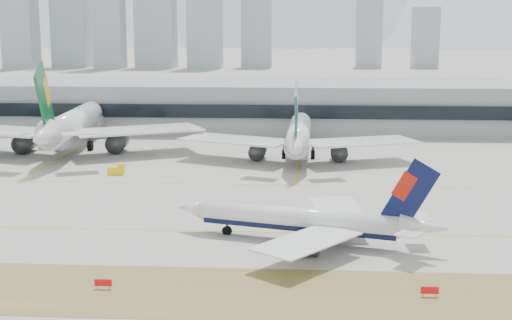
# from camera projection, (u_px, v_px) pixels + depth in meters

# --- Properties ---
(ground) EXTENTS (3000.00, 3000.00, 0.00)m
(ground) POSITION_uv_depth(u_px,v_px,m) (228.00, 223.00, 120.59)
(ground) COLOR #9E9D94
(ground) RESTS_ON ground
(taxiing_airliner) EXTENTS (41.97, 35.79, 14.37)m
(taxiing_airliner) POSITION_uv_depth(u_px,v_px,m) (308.00, 221.00, 108.85)
(taxiing_airliner) COLOR white
(taxiing_airliner) RESTS_ON ground
(widebody_eva) EXTENTS (71.27, 69.97, 25.49)m
(widebody_eva) POSITION_uv_depth(u_px,v_px,m) (72.00, 126.00, 188.57)
(widebody_eva) COLOR white
(widebody_eva) RESTS_ON ground
(widebody_cathay) EXTENTS (59.83, 58.38, 21.32)m
(widebody_cathay) POSITION_uv_depth(u_px,v_px,m) (299.00, 137.00, 177.52)
(widebody_cathay) COLOR white
(widebody_cathay) RESTS_ON ground
(terminal) EXTENTS (280.00, 43.10, 15.00)m
(terminal) POSITION_uv_depth(u_px,v_px,m) (264.00, 105.00, 231.83)
(terminal) COLOR gray
(terminal) RESTS_ON ground
(hold_sign_left) EXTENTS (2.20, 0.15, 1.35)m
(hold_sign_left) POSITION_uv_depth(u_px,v_px,m) (103.00, 283.00, 89.84)
(hold_sign_left) COLOR red
(hold_sign_left) RESTS_ON ground
(hold_sign_right) EXTENTS (2.20, 0.15, 1.35)m
(hold_sign_right) POSITION_uv_depth(u_px,v_px,m) (430.00, 290.00, 87.23)
(hold_sign_right) COLOR red
(hold_sign_right) RESTS_ON ground
(gse_c) EXTENTS (3.55, 2.00, 2.60)m
(gse_c) POSITION_uv_depth(u_px,v_px,m) (416.00, 174.00, 155.49)
(gse_c) COLOR yellow
(gse_c) RESTS_ON ground
(gse_b) EXTENTS (3.55, 2.00, 2.60)m
(gse_b) POSITION_uv_depth(u_px,v_px,m) (117.00, 170.00, 159.59)
(gse_b) COLOR yellow
(gse_b) RESTS_ON ground
(city_skyline) EXTENTS (342.00, 49.80, 140.00)m
(city_skyline) POSITION_uv_depth(u_px,v_px,m) (153.00, 5.00, 562.95)
(city_skyline) COLOR #98A4AD
(city_skyline) RESTS_ON ground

